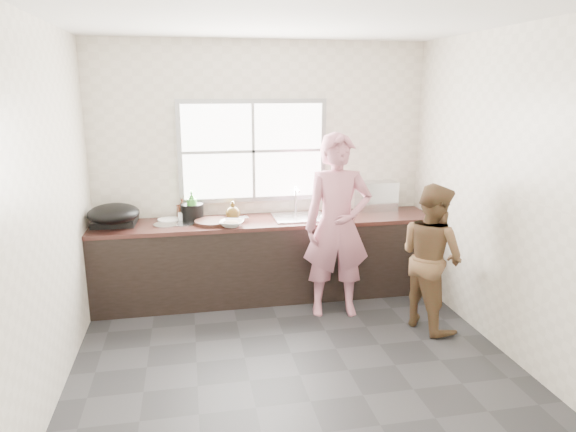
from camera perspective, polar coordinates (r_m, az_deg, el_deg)
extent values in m
cube|color=#29292B|center=(4.56, 0.35, -15.05)|extent=(3.60, 3.20, 0.01)
cube|color=silver|center=(4.01, 0.41, 21.13)|extent=(3.60, 3.20, 0.01)
cube|color=beige|center=(5.63, -2.88, 5.24)|extent=(3.60, 0.01, 2.70)
cube|color=beige|center=(4.12, -25.04, 0.66)|extent=(0.01, 3.20, 2.70)
cube|color=beige|center=(4.76, 22.20, 2.59)|extent=(0.01, 3.20, 2.70)
cube|color=beige|center=(2.58, 7.50, -5.58)|extent=(3.60, 0.01, 2.70)
cube|color=black|center=(5.55, -2.29, -4.89)|extent=(3.60, 0.62, 0.82)
cube|color=#351A15|center=(5.43, -2.33, -0.59)|extent=(3.60, 0.64, 0.04)
cube|color=silver|center=(5.48, 1.28, -0.16)|extent=(0.55, 0.45, 0.02)
cylinder|color=silver|center=(5.64, 0.86, 1.76)|extent=(0.02, 0.02, 0.30)
cube|color=#9EA0A5|center=(5.57, -3.91, 7.21)|extent=(1.60, 0.05, 1.10)
cube|color=white|center=(5.55, -3.87, 7.18)|extent=(1.50, 0.01, 1.00)
imported|color=#C17385|center=(5.03, 5.49, -1.77)|extent=(0.66, 0.48, 1.69)
imported|color=brown|center=(4.95, 15.64, -4.38)|extent=(0.70, 0.80, 1.38)
cylinder|color=black|center=(5.30, -8.38, -0.67)|extent=(0.40, 0.40, 0.04)
cube|color=#A6A7AD|center=(5.34, -5.51, -0.20)|extent=(0.21, 0.14, 0.01)
imported|color=silver|center=(5.17, -6.27, -0.84)|extent=(0.31, 0.31, 0.06)
imported|color=white|center=(5.36, 5.33, -0.27)|extent=(0.22, 0.22, 0.06)
imported|color=white|center=(5.38, 4.48, -0.16)|extent=(0.28, 0.28, 0.07)
cylinder|color=black|center=(5.48, -10.60, 0.45)|extent=(0.26, 0.26, 0.17)
cylinder|color=white|center=(5.52, -13.10, -0.40)|extent=(0.29, 0.29, 0.02)
imported|color=green|center=(5.42, -10.63, 1.14)|extent=(0.15, 0.15, 0.32)
imported|color=#431D10|center=(5.57, -11.68, 0.72)|extent=(0.11, 0.11, 0.19)
imported|color=#4B3512|center=(5.41, -6.15, 0.51)|extent=(0.16, 0.16, 0.18)
cylinder|color=white|center=(5.46, -11.82, -0.10)|extent=(0.08, 0.08, 0.09)
cube|color=black|center=(5.52, -18.64, -0.52)|extent=(0.44, 0.44, 0.06)
ellipsoid|color=black|center=(5.31, -18.81, 0.26)|extent=(0.62, 0.62, 0.19)
cube|color=#B9BBC0|center=(5.93, 9.69, 2.28)|extent=(0.45, 0.32, 0.33)
cylinder|color=silver|center=(5.34, -13.37, -0.92)|extent=(0.31, 0.31, 0.01)
cylinder|color=#A5A8AB|center=(5.33, -11.44, -0.84)|extent=(0.25, 0.25, 0.01)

